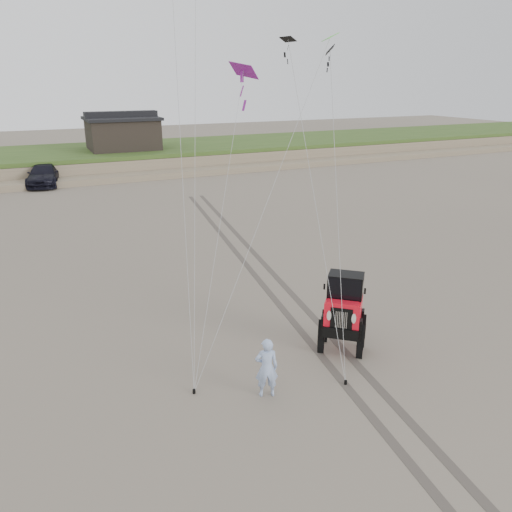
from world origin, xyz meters
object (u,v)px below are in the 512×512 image
object	(u,v)px
truck_c	(44,175)
cabin	(123,132)
man	(267,368)
jeep	(343,321)

from	to	relation	value
truck_c	cabin	bearing A→B (deg)	46.59
cabin	man	size ratio (longest dim) A/B	3.89
truck_c	jeep	xyz separation A→B (m)	(6.56, -30.86, 0.18)
truck_c	jeep	world-z (taller)	jeep
jeep	man	size ratio (longest dim) A/B	3.16
cabin	truck_c	size ratio (longest dim) A/B	1.18
truck_c	man	bearing A→B (deg)	-73.57
jeep	man	xyz separation A→B (m)	(-3.06, -1.09, -0.15)
cabin	man	distance (m)	37.57
cabin	truck_c	distance (m)	9.34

